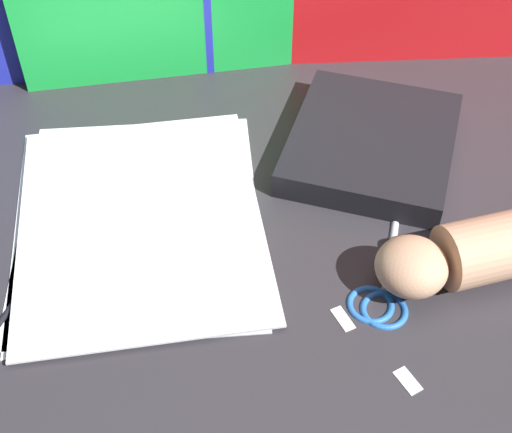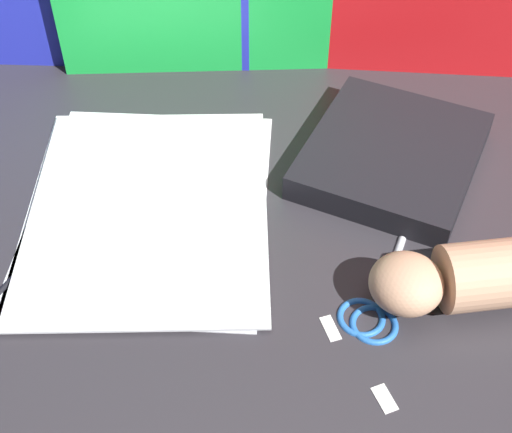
{
  "view_description": "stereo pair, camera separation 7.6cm",
  "coord_description": "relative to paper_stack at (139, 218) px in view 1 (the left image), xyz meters",
  "views": [
    {
      "loc": [
        -0.03,
        -0.52,
        0.61
      ],
      "look_at": [
        0.03,
        0.01,
        0.06
      ],
      "focal_mm": 50.0,
      "sensor_mm": 36.0,
      "label": 1
    },
    {
      "loc": [
        0.05,
        -0.52,
        0.61
      ],
      "look_at": [
        0.03,
        0.01,
        0.06
      ],
      "focal_mm": 50.0,
      "sensor_mm": 36.0,
      "label": 2
    }
  ],
  "objects": [
    {
      "name": "paper_scrap_near",
      "position": [
        0.21,
        -0.17,
        -0.0
      ],
      "size": [
        0.02,
        0.03,
        0.0
      ],
      "color": "white",
      "rests_on": "ground_plane"
    },
    {
      "name": "scissors",
      "position": [
        0.26,
        -0.14,
        -0.0
      ],
      "size": [
        0.14,
        0.16,
        0.01
      ],
      "color": "silver",
      "rests_on": "ground_plane"
    },
    {
      "name": "paper_stack",
      "position": [
        0.0,
        0.0,
        0.0
      ],
      "size": [
        0.3,
        0.38,
        0.01
      ],
      "color": "white",
      "rests_on": "ground_plane"
    },
    {
      "name": "ground_plane",
      "position": [
        0.1,
        -0.08,
        -0.0
      ],
      "size": [
        6.0,
        6.0,
        0.0
      ],
      "primitive_type": "plane",
      "color": "#2D2B30"
    },
    {
      "name": "pen",
      "position": [
        -0.12,
        -0.08,
        -0.0
      ],
      "size": [
        0.07,
        0.15,
        0.01
      ],
      "color": "black",
      "rests_on": "ground_plane"
    },
    {
      "name": "book_closed",
      "position": [
        0.3,
        0.09,
        0.01
      ],
      "size": [
        0.28,
        0.29,
        0.03
      ],
      "color": "black",
      "rests_on": "ground_plane"
    },
    {
      "name": "paper_scrap_mid",
      "position": [
        0.26,
        -0.25,
        -0.0
      ],
      "size": [
        0.03,
        0.03,
        0.0
      ],
      "color": "white",
      "rests_on": "ground_plane"
    }
  ]
}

